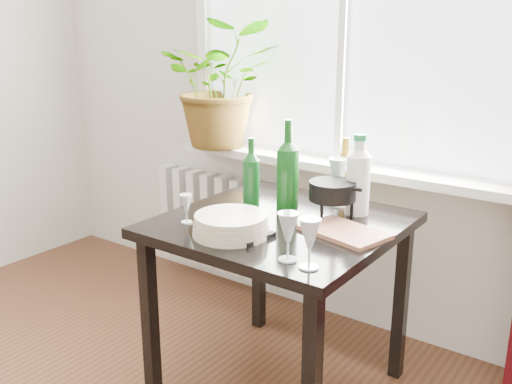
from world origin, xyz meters
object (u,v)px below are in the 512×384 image
Objects in this scene: cleaning_bottle at (358,173)px; tv_remote at (258,239)px; table at (281,242)px; plate_stack at (231,225)px; wine_bottle_left at (251,173)px; wineglass_front_left at (186,209)px; radiator at (217,221)px; wineglass_back_center at (338,181)px; potted_plant at (222,84)px; cutting_board at (344,232)px; wineglass_front_right at (288,236)px; fondue_pot at (332,199)px; bottle_amber at (345,169)px; wineglass_back_left at (284,176)px; wine_bottle_right at (288,165)px; wineglass_far_right at (310,243)px.

cleaning_bottle reaches higher than tv_remote.
plate_stack reaches higher than table.
wine_bottle_left is 0.32m from wineglass_front_left.
radiator is 1.01m from wine_bottle_left.
cleaning_bottle is at bearing 25.52° from wine_bottle_left.
potted_plant is at bearing 161.92° from wineglass_back_center.
wine_bottle_left reaches higher than plate_stack.
potted_plant reaches higher than cleaning_bottle.
cutting_board is (0.54, 0.24, -0.05)m from wineglass_front_left.
wineglass_front_right is 0.78× the size of fondue_pot.
radiator is 1.51m from wineglass_front_right.
tv_remote is at bearing 3.78° from plate_stack.
tv_remote is 0.52× the size of cutting_board.
plate_stack is (-0.14, -0.59, -0.10)m from bottle_amber.
potted_plant reaches higher than wineglass_back_left.
wineglass_front_left is at bearing -130.39° from fondue_pot.
wineglass_front_right is 0.21m from tv_remote.
wine_bottle_left is at bearing -159.42° from wine_bottle_right.
wineglass_back_left reaches higher than plate_stack.
radiator is 7.03× the size of wineglass_front_left.
wineglass_far_right is (0.08, -0.01, 0.00)m from wineglass_front_right.
wineglass_front_right is 0.96× the size of wineglass_back_left.
potted_plant is 1.00m from wineglass_front_left.
wineglass_front_left is 0.74× the size of tv_remote.
radiator is at bearing 159.66° from cleaning_bottle.
table is 5.22× the size of wineglass_front_right.
wineglass_back_left is at bearing 128.89° from wineglass_far_right.
radiator is 2.88× the size of plate_stack.
radiator is 1.57m from wineglass_far_right.
wineglass_front_left is at bearing -121.00° from bottle_amber.
wineglass_front_left is at bearing -56.23° from radiator.
wineglass_far_right is at bearing -69.49° from wineglass_back_center.
wineglass_far_right reaches higher than plate_stack.
cleaning_bottle reaches higher than plate_stack.
radiator is 1.13m from wineglass_front_left.
cleaning_bottle reaches higher than bottle_amber.
wineglass_back_center is (0.27, 0.23, -0.04)m from wine_bottle_left.
wine_bottle_left reaches higher than fondue_pot.
radiator is 2.69× the size of cutting_board.
table is at bearing -103.71° from bottle_amber.
wineglass_far_right is 0.51m from fondue_pot.
wineglass_back_left reaches higher than table.
wineglass_front_right is at bearing -14.84° from plate_stack.
wine_bottle_right reaches higher than wine_bottle_left.
fondue_pot is at bearing 16.48° from wine_bottle_left.
wine_bottle_right reaches higher than wineglass_front_right.
wine_bottle_left is 0.43m from cleaning_bottle.
cleaning_bottle reaches higher than wineglass_front_right.
fondue_pot is 1.37× the size of tv_remote.
bottle_amber is 0.07m from wineglass_back_center.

